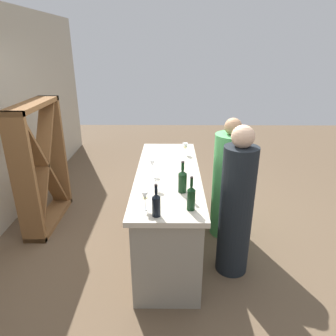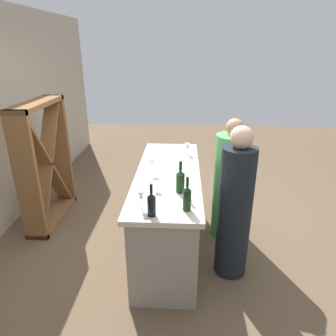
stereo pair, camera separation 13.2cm
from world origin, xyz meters
name	(u,v)px [view 2 (the right image)]	position (x,y,z in m)	size (l,w,h in m)	color
ground_plane	(168,243)	(0.00, 0.00, 0.00)	(12.00, 12.00, 0.00)	brown
bar_counter	(168,209)	(0.00, 0.00, 0.48)	(2.11, 0.71, 0.95)	gray
wine_rack	(46,164)	(0.52, 1.65, 0.82)	(1.09, 0.28, 1.64)	brown
wine_bottle_leftmost_near_black	(152,204)	(-0.94, 0.09, 1.06)	(0.07, 0.07, 0.29)	black
wine_bottle_second_left_dark_green	(187,198)	(-0.83, -0.21, 1.07)	(0.07, 0.07, 0.31)	black
wine_bottle_center_dark_green	(180,181)	(-0.49, -0.14, 1.07)	(0.08, 0.08, 0.32)	black
wine_glass_near_left	(187,147)	(0.61, -0.22, 1.05)	(0.07, 0.07, 0.15)	white
wine_glass_near_center	(154,180)	(-0.43, 0.12, 1.05)	(0.07, 0.07, 0.14)	white
wine_glass_near_right	(152,164)	(-0.05, 0.17, 1.07)	(0.07, 0.07, 0.16)	white
wine_glass_far_left	(141,196)	(-0.83, 0.19, 1.07)	(0.07, 0.07, 0.17)	white
person_left_guest	(235,209)	(-0.44, -0.69, 0.75)	(0.42, 0.42, 1.60)	black
person_center_guest	(230,185)	(0.27, -0.74, 0.69)	(0.52, 0.52, 1.51)	#4CA559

